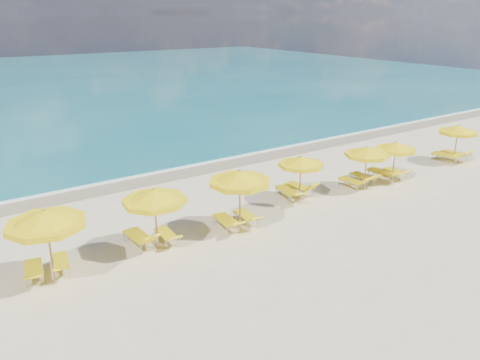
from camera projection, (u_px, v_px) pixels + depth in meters
ground_plane at (259, 215)px, 20.44m from camera, size 120.00×120.00×0.00m
ocean at (29, 84)px, 57.83m from camera, size 120.00×80.00×0.30m
wet_sand_band at (181, 171)px, 26.21m from camera, size 120.00×2.60×0.01m
foam_line at (175, 167)px, 26.83m from camera, size 120.00×1.20×0.03m
whitecap_near at (31, 148)px, 30.52m from camera, size 14.00×0.36×0.05m
whitecap_far at (175, 108)px, 43.36m from camera, size 18.00×0.30×0.05m
umbrella_1 at (46, 219)px, 14.77m from camera, size 2.77×2.77×2.59m
umbrella_2 at (154, 197)px, 16.95m from camera, size 2.95×2.95×2.42m
umbrella_3 at (240, 178)px, 18.55m from camera, size 3.06×3.06×2.55m
umbrella_4 at (301, 162)px, 21.65m from camera, size 2.42×2.42×2.15m
umbrella_5 at (367, 152)px, 22.94m from camera, size 2.36×2.36×2.23m
umbrella_6 at (396, 147)px, 24.15m from camera, size 2.30×2.30×2.12m
umbrella_7 at (458, 130)px, 27.23m from camera, size 2.60×2.60×2.25m
lounger_1_left at (34, 273)px, 15.56m from camera, size 0.84×1.79×0.64m
lounger_1_right at (61, 265)px, 16.05m from camera, size 0.82×1.75×0.61m
lounger_2_left at (139, 240)px, 17.67m from camera, size 0.80×1.97×0.89m
lounger_2_right at (167, 237)px, 18.02m from camera, size 0.62×1.67×0.66m
lounger_3_left at (227, 224)px, 19.10m from camera, size 0.79×1.92×0.76m
lounger_3_right at (246, 219)px, 19.64m from camera, size 0.70×1.74×0.67m
lounger_4_left at (288, 194)px, 22.17m from camera, size 1.02×2.10×0.74m
lounger_4_right at (299, 190)px, 22.74m from camera, size 0.78×1.90×0.89m
lounger_5_left at (352, 184)px, 23.57m from camera, size 0.66×1.75×0.83m
lounger_5_right at (362, 179)px, 24.22m from camera, size 0.84×1.88×0.80m
lounger_6_left at (383, 175)px, 24.78m from camera, size 0.88×2.11×0.74m
lounger_6_right at (395, 173)px, 25.16m from camera, size 0.62×1.64×0.69m
lounger_7_left at (446, 158)px, 27.68m from camera, size 1.03×2.12×0.87m
lounger_7_right at (455, 156)px, 28.13m from camera, size 0.69×1.89×0.84m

